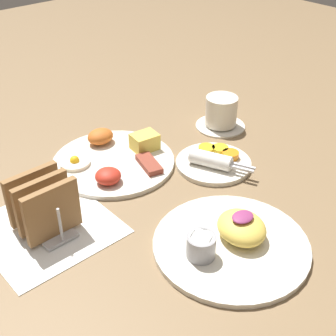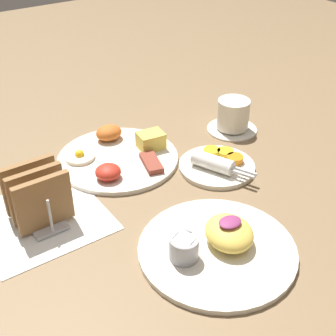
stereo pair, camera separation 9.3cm
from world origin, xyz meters
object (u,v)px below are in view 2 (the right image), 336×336
at_px(toast_rack, 37,196).
at_px(coffee_cup, 233,117).
at_px(plate_condiments, 217,164).
at_px(plate_breakfast, 119,155).
at_px(plate_foreground, 217,245).

height_order(toast_rack, coffee_cup, toast_rack).
bearing_deg(coffee_cup, plate_condiments, -141.59).
relative_size(plate_breakfast, coffee_cup, 2.17).
relative_size(plate_foreground, coffee_cup, 2.20).
relative_size(plate_breakfast, plate_condiments, 1.46).
height_order(plate_breakfast, coffee_cup, coffee_cup).
distance_m(plate_condiments, plate_foreground, 0.25).
height_order(plate_condiments, toast_rack, toast_rack).
distance_m(plate_breakfast, plate_foreground, 0.34).
xyz_separation_m(plate_condiments, plate_foreground, (-0.16, -0.19, 0.00)).
bearing_deg(plate_foreground, plate_condiments, 50.33).
bearing_deg(coffee_cup, plate_foreground, -134.60).
bearing_deg(toast_rack, plate_condiments, -8.45).
xyz_separation_m(toast_rack, coffee_cup, (0.51, 0.06, -0.02)).
distance_m(plate_foreground, coffee_cup, 0.43).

